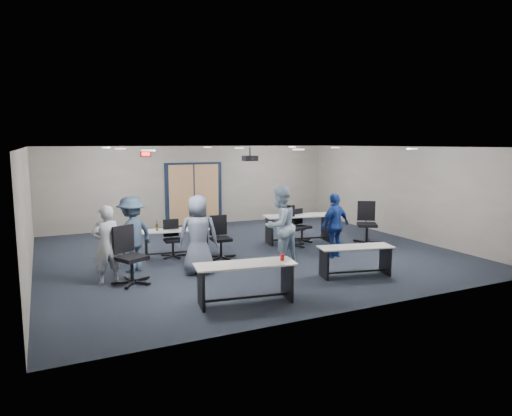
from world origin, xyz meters
name	(u,v)px	position (x,y,z in m)	size (l,w,h in m)	color
floor	(248,253)	(0.00, 0.00, 0.00)	(10.00, 10.00, 0.00)	black
back_wall	(194,186)	(0.00, 4.50, 1.35)	(10.00, 0.04, 2.70)	gray
front_wall	(359,232)	(0.00, -4.50, 1.35)	(10.00, 0.04, 2.70)	gray
left_wall	(27,214)	(-5.00, 0.00, 1.35)	(0.04, 9.00, 2.70)	gray
right_wall	(399,192)	(5.00, 0.00, 1.35)	(0.04, 9.00, 2.70)	gray
ceiling	(247,147)	(0.00, 0.00, 2.70)	(10.00, 9.00, 0.04)	silver
double_door	(194,195)	(0.00, 4.46, 1.05)	(2.00, 0.07, 2.20)	black
exit_sign	(146,154)	(-1.60, 4.44, 2.45)	(0.32, 0.07, 0.18)	black
ceiling_projector	(250,158)	(0.30, 0.50, 2.40)	(0.35, 0.32, 0.37)	black
ceiling_can_lights	(243,148)	(0.00, 0.25, 2.67)	(6.24, 5.74, 0.02)	white
table_front_left	(246,276)	(-1.55, -3.37, 0.49)	(1.83, 0.85, 0.83)	beige
table_front_right	(355,256)	(1.23, -2.84, 0.44)	(1.65, 0.86, 0.64)	beige
table_back_left	(176,238)	(-1.75, 0.46, 0.46)	(1.72, 0.78, 0.92)	beige
table_back_right	(298,224)	(1.81, 0.52, 0.54)	(2.02, 0.95, 0.79)	beige
chair_back_a	(173,239)	(-1.85, 0.38, 0.46)	(0.58, 0.58, 0.92)	black
chair_back_b	(221,237)	(-0.81, -0.23, 0.52)	(0.65, 0.65, 1.04)	black
chair_back_c	(293,227)	(1.39, 0.10, 0.55)	(0.69, 0.69, 1.10)	black
chair_back_d	(302,226)	(1.93, 0.51, 0.47)	(0.59, 0.59, 0.94)	black
chair_loose_left	(131,256)	(-3.16, -1.40, 0.58)	(0.73, 0.73, 1.16)	black
chair_loose_right	(367,223)	(3.45, -0.46, 0.59)	(0.74, 0.74, 1.18)	black
person_gray	(106,245)	(-3.60, -1.17, 0.79)	(0.58, 0.38, 1.59)	#999FA7
person_plaid	(198,235)	(-1.73, -1.28, 0.86)	(0.84, 0.55, 1.72)	slate
person_lightblue	(280,226)	(0.22, -1.35, 0.92)	(0.89, 0.69, 1.83)	#9FBAD3
person_navy	(335,225)	(1.78, -1.30, 0.79)	(0.93, 0.39, 1.59)	navy
person_back	(132,234)	(-2.98, -0.48, 0.83)	(1.08, 0.62, 1.67)	#364B62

